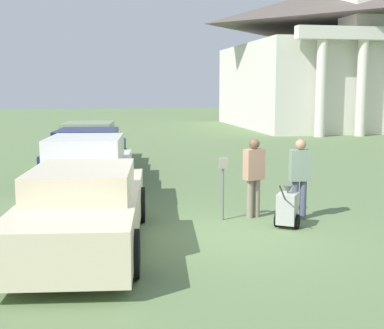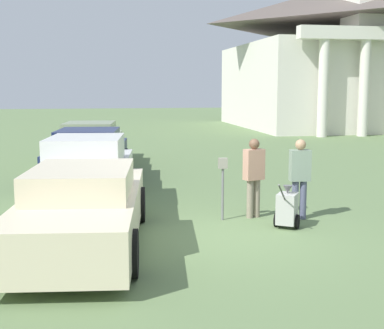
% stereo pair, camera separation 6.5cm
% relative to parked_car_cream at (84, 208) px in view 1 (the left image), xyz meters
% --- Properties ---
extents(ground_plane, '(120.00, 120.00, 0.00)m').
position_rel_parked_car_cream_xyz_m(ground_plane, '(2.62, 0.17, -0.67)').
color(ground_plane, '#607A4C').
extents(parked_car_cream, '(2.45, 5.43, 1.41)m').
position_rel_parked_car_cream_xyz_m(parked_car_cream, '(0.00, 0.00, 0.00)').
color(parked_car_cream, beige).
rests_on(parked_car_cream, ground_plane).
extents(parked_car_white, '(2.42, 5.03, 1.61)m').
position_rel_parked_car_cream_xyz_m(parked_car_white, '(-0.00, 3.49, 0.06)').
color(parked_car_white, silver).
rests_on(parked_car_white, ground_plane).
extents(parked_car_navy, '(2.49, 5.14, 1.52)m').
position_rel_parked_car_cream_xyz_m(parked_car_navy, '(0.00, 6.80, 0.04)').
color(parked_car_navy, '#19234C').
rests_on(parked_car_navy, ground_plane).
extents(parked_car_sage, '(2.45, 5.11, 1.52)m').
position_rel_parked_car_cream_xyz_m(parked_car_sage, '(0.00, 9.98, 0.03)').
color(parked_car_sage, gray).
rests_on(parked_car_sage, ground_plane).
extents(parking_meter, '(0.18, 0.09, 1.30)m').
position_rel_parked_car_cream_xyz_m(parking_meter, '(2.78, 1.39, 0.24)').
color(parking_meter, slate).
rests_on(parking_meter, ground_plane).
extents(person_worker, '(0.47, 0.33, 1.68)m').
position_rel_parked_car_cream_xyz_m(person_worker, '(3.47, 1.49, 0.28)').
color(person_worker, gray).
rests_on(person_worker, ground_plane).
extents(person_supervisor, '(0.44, 0.25, 1.68)m').
position_rel_parked_car_cream_xyz_m(person_supervisor, '(4.37, 1.19, 0.28)').
color(person_supervisor, '#515670').
rests_on(person_supervisor, ground_plane).
extents(equipment_cart, '(0.70, 0.94, 1.00)m').
position_rel_parked_car_cream_xyz_m(equipment_cart, '(3.89, 0.57, -0.29)').
color(equipment_cart, '#B2B2AD').
rests_on(equipment_cart, ground_plane).
extents(church, '(12.21, 14.54, 25.82)m').
position_rel_parked_car_cream_xyz_m(church, '(16.01, 25.39, 4.75)').
color(church, silver).
rests_on(church, ground_plane).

